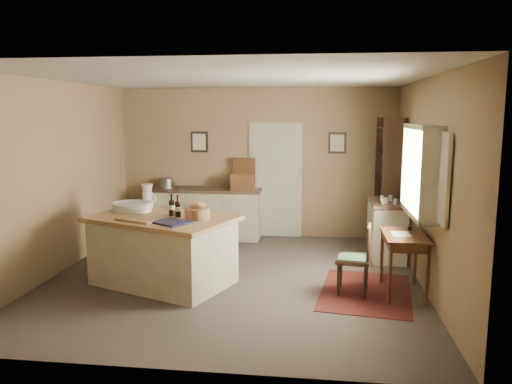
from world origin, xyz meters
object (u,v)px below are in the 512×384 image
right_cabinet (387,229)px  shelving_unit (392,183)px  desk_chair (353,260)px  work_island (163,248)px  sideboard (205,211)px  writing_desk (404,242)px

right_cabinet → shelving_unit: size_ratio=0.46×
desk_chair → right_cabinet: bearing=77.6°
work_island → right_cabinet: work_island is taller
sideboard → writing_desk: sideboard is taller
work_island → shelving_unit: (3.26, 2.30, 0.60)m
work_island → right_cabinet: size_ratio=2.14×
sideboard → writing_desk: (3.10, -2.51, 0.18)m
sideboard → writing_desk: size_ratio=2.45×
desk_chair → shelving_unit: size_ratio=0.40×
writing_desk → right_cabinet: 1.59m
sideboard → desk_chair: size_ratio=2.38×
work_island → writing_desk: bearing=21.2°
writing_desk → desk_chair: (-0.62, -0.04, -0.23)m
right_cabinet → shelving_unit: 0.98m
work_island → sideboard: work_island is taller
sideboard → desk_chair: bearing=-45.9°
work_island → desk_chair: size_ratio=2.46×
writing_desk → right_cabinet: (-0.00, 1.58, -0.21)m
work_island → shelving_unit: 4.03m
writing_desk → desk_chair: size_ratio=0.97×
sideboard → desk_chair: 3.56m
shelving_unit → sideboard: bearing=176.5°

